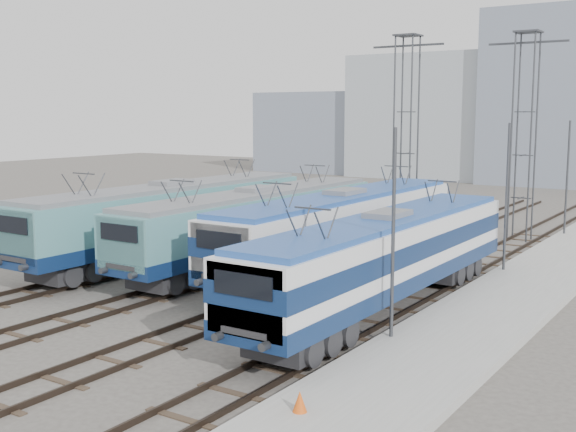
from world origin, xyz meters
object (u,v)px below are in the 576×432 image
Objects in this scene: locomotive_center_right at (342,225)px; catenary_tower_east at (524,127)px; catenary_tower_west at (406,126)px; mast_rear at (567,180)px; locomotive_far_left at (169,214)px; mast_front at (393,239)px; mast_mid at (506,200)px; safety_cone at (300,401)px; locomotive_far_right at (385,253)px; locomotive_center_left at (254,221)px.

catenary_tower_east reaches higher than locomotive_center_right.
catenary_tower_west is 9.99m from mast_rear.
catenary_tower_east is at bearing -136.40° from mast_rear.
catenary_tower_east is 1.71× the size of mast_rear.
locomotive_far_left is 16.65m from mast_front.
catenary_tower_east is 1.71× the size of mast_front.
locomotive_center_right is at bearing 11.47° from locomotive_far_left.
safety_cone is at bearing -87.80° from mast_mid.
locomotive_far_right is at bearing -95.11° from mast_rear.
catenary_tower_east is at bearing 95.62° from safety_cone.
locomotive_center_left is 13.48m from catenary_tower_west.
catenary_tower_east is 23.05× the size of safety_cone.
safety_cone is at bearing -64.45° from locomotive_center_right.
mast_mid is (10.85, 4.54, 1.25)m from locomotive_center_left.
locomotive_center_right is 12.79m from catenary_tower_west.
mast_mid is 18.86m from safety_cone.
mast_mid is at bearing 20.26° from locomotive_far_left.
mast_mid and mast_rear have the same top height.
locomotive_center_left is 1.01× the size of locomotive_far_right.
catenary_tower_west is 23.05× the size of safety_cone.
mast_mid is at bearing -78.14° from catenary_tower_east.
mast_mid is at bearing 90.00° from mast_front.
mast_rear reaches higher than locomotive_far_right.
mast_mid is (1.85, 8.70, 1.22)m from locomotive_far_right.
catenary_tower_east is 10.69m from mast_mid.
catenary_tower_east is at bearing 95.45° from mast_front.
catenary_tower_west is at bearing -155.06° from mast_rear.
mast_mid reaches higher than locomotive_center_left.
locomotive_far_left is 2.70× the size of mast_front.
locomotive_center_left is at bearing -157.29° from mast_mid.
locomotive_far_left is at bearing 141.12° from safety_cone.
locomotive_center_left is 19.82m from mast_rear.
locomotive_far_right is 2.55× the size of mast_rear.
catenary_tower_east is 4.28m from mast_rear.
mast_front and mast_mid have the same top height.
mast_front is (6.35, -8.16, 1.15)m from locomotive_center_right.
locomotive_center_left is 0.98× the size of locomotive_center_right.
mast_rear is 13.45× the size of safety_cone.
locomotive_far_right is 20.81m from mast_rear.
locomotive_center_right is 10.40m from mast_front.
locomotive_center_right is 2.64× the size of mast_front.
locomotive_center_left is at bearing -121.04° from catenary_tower_east.
locomotive_center_right reaches higher than locomotive_far_right.
catenary_tower_west is at bearing 112.01° from locomotive_far_right.
locomotive_center_right is 1.54× the size of catenary_tower_west.
catenary_tower_east is at bearing 101.86° from mast_mid.
locomotive_center_left is 18.30m from safety_cone.
locomotive_far_right is 1.49× the size of catenary_tower_west.
safety_cone is at bearing -50.59° from locomotive_center_left.
catenary_tower_east is (8.75, 14.54, 4.39)m from locomotive_center_left.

